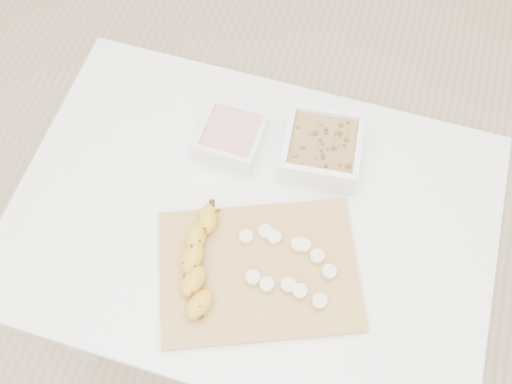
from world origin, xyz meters
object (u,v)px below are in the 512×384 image
(table, at_px, (252,234))
(banana, at_px, (200,262))
(bowl_yogurt, at_px, (232,137))
(cutting_board, at_px, (259,270))
(bowl_granola, at_px, (322,149))

(table, height_order, banana, banana)
(table, xyz_separation_m, bowl_yogurt, (-0.09, 0.16, 0.13))
(table, relative_size, bowl_yogurt, 7.38)
(bowl_yogurt, relative_size, cutting_board, 0.35)
(table, bearing_deg, bowl_yogurt, 120.90)
(bowl_granola, xyz_separation_m, cutting_board, (-0.05, -0.29, -0.03))
(cutting_board, height_order, banana, banana)
(table, distance_m, banana, 0.20)
(table, bearing_deg, cutting_board, -66.50)
(bowl_yogurt, height_order, bowl_granola, bowl_granola)
(bowl_granola, bearing_deg, table, -119.70)
(table, xyz_separation_m, cutting_board, (0.05, -0.11, 0.10))
(table, distance_m, bowl_yogurt, 0.22)
(banana, bearing_deg, table, 62.36)
(bowl_granola, bearing_deg, bowl_yogurt, -173.20)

